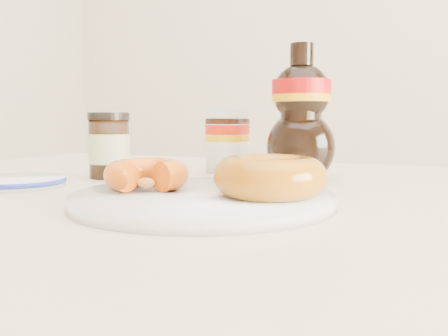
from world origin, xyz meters
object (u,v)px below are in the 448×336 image
at_px(donut_whole, 270,176).
at_px(syrup_bottle, 301,112).
at_px(blue_rim_saucer, 18,181).
at_px(dining_table, 274,261).
at_px(plate, 203,199).
at_px(donut_bitten, 147,175).
at_px(dark_jar, 109,146).
at_px(nutella_jar, 227,139).

bearing_deg(donut_whole, syrup_bottle, 100.56).
bearing_deg(blue_rim_saucer, dining_table, 14.83).
height_order(plate, donut_whole, donut_whole).
relative_size(donut_bitten, dark_jar, 0.93).
bearing_deg(dark_jar, donut_whole, -24.29).
relative_size(plate, nutella_jar, 2.61).
distance_m(donut_bitten, nutella_jar, 0.31).
bearing_deg(donut_whole, nutella_jar, 122.63).
bearing_deg(nutella_jar, dining_table, -51.11).
bearing_deg(donut_whole, blue_rim_saucer, 178.30).
bearing_deg(donut_bitten, nutella_jar, 119.09).
height_order(donut_bitten, blue_rim_saucer, donut_bitten).
xyz_separation_m(donut_bitten, dark_jar, (-0.18, 0.15, 0.02)).
bearing_deg(dining_table, dark_jar, 171.30).
xyz_separation_m(plate, dark_jar, (-0.24, 0.15, 0.04)).
distance_m(dining_table, blue_rim_saucer, 0.35).
height_order(donut_bitten, nutella_jar, nutella_jar).
xyz_separation_m(nutella_jar, syrup_bottle, (0.14, -0.04, 0.04)).
relative_size(dining_table, donut_bitten, 15.21).
bearing_deg(donut_bitten, blue_rim_saucer, -165.74).
bearing_deg(plate, syrup_bottle, 84.57).
distance_m(syrup_bottle, blue_rim_saucer, 0.41).
bearing_deg(donut_bitten, dark_jar, 158.86).
distance_m(dining_table, dark_jar, 0.32).
distance_m(plate, donut_whole, 0.08).
relative_size(dining_table, blue_rim_saucer, 11.21).
xyz_separation_m(plate, blue_rim_saucer, (-0.29, 0.02, -0.00)).
bearing_deg(donut_whole, dining_table, 107.50).
height_order(dark_jar, blue_rim_saucer, dark_jar).
bearing_deg(donut_whole, plate, -173.07).
relative_size(dining_table, plate, 5.10).
bearing_deg(dark_jar, syrup_bottle, 21.74).
bearing_deg(dark_jar, blue_rim_saucer, -110.18).
xyz_separation_m(donut_bitten, donut_whole, (0.14, 0.01, 0.00)).
bearing_deg(dark_jar, plate, -31.72).
xyz_separation_m(donut_bitten, blue_rim_saucer, (-0.22, 0.02, -0.02)).
bearing_deg(donut_bitten, dining_table, 66.00).
height_order(dining_table, nutella_jar, nutella_jar).
bearing_deg(donut_whole, dark_jar, 155.71).
height_order(plate, syrup_bottle, syrup_bottle).
xyz_separation_m(dining_table, dark_jar, (-0.28, 0.04, 0.13)).
bearing_deg(nutella_jar, blue_rim_saucer, -122.11).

